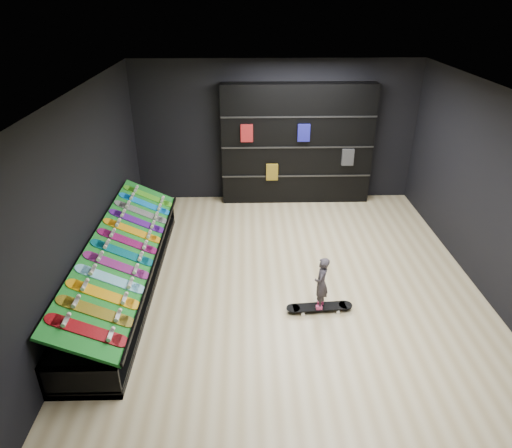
{
  "coord_description": "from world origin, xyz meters",
  "views": [
    {
      "loc": [
        -0.66,
        -6.02,
        4.22
      ],
      "look_at": [
        -0.5,
        0.2,
        1.0
      ],
      "focal_mm": 32.0,
      "sensor_mm": 36.0,
      "label": 1
    }
  ],
  "objects_px": {
    "floor_skateboard": "(319,308)",
    "child": "(321,292)",
    "display_rack": "(125,274)",
    "back_shelving": "(297,145)"
  },
  "relations": [
    {
      "from": "back_shelving",
      "to": "floor_skateboard",
      "type": "distance_m",
      "value": 4.18
    },
    {
      "from": "floor_skateboard",
      "to": "back_shelving",
      "type": "bearing_deg",
      "value": 85.41
    },
    {
      "from": "display_rack",
      "to": "back_shelving",
      "type": "distance_m",
      "value": 4.59
    },
    {
      "from": "display_rack",
      "to": "floor_skateboard",
      "type": "distance_m",
      "value": 3.04
    },
    {
      "from": "floor_skateboard",
      "to": "child",
      "type": "relative_size",
      "value": 2.01
    },
    {
      "from": "back_shelving",
      "to": "child",
      "type": "bearing_deg",
      "value": -90.54
    },
    {
      "from": "display_rack",
      "to": "back_shelving",
      "type": "relative_size",
      "value": 1.41
    },
    {
      "from": "floor_skateboard",
      "to": "child",
      "type": "distance_m",
      "value": 0.29
    },
    {
      "from": "child",
      "to": "floor_skateboard",
      "type": "bearing_deg",
      "value": 180.0
    },
    {
      "from": "display_rack",
      "to": "child",
      "type": "bearing_deg",
      "value": -12.9
    }
  ]
}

